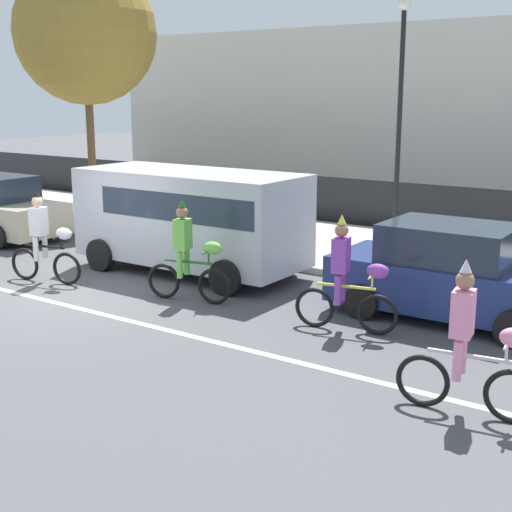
% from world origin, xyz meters
% --- Properties ---
extents(ground_plane, '(80.00, 80.00, 0.00)m').
position_xyz_m(ground_plane, '(0.00, 0.00, 0.00)').
color(ground_plane, '#4C4C4F').
extents(road_centre_line, '(36.00, 0.14, 0.01)m').
position_xyz_m(road_centre_line, '(0.00, -0.50, 0.00)').
color(road_centre_line, beige).
rests_on(road_centre_line, ground).
extents(sidewalk_curb, '(60.00, 5.00, 0.15)m').
position_xyz_m(sidewalk_curb, '(0.00, 6.50, 0.07)').
color(sidewalk_curb, '#ADAAA3').
rests_on(sidewalk_curb, ground).
extents(fence_line, '(40.00, 0.08, 1.40)m').
position_xyz_m(fence_line, '(0.00, 9.40, 0.70)').
color(fence_line, black).
rests_on(fence_line, ground).
extents(building_backdrop, '(28.00, 8.00, 6.04)m').
position_xyz_m(building_backdrop, '(2.18, 18.00, 3.02)').
color(building_backdrop, beige).
rests_on(building_backdrop, ground).
extents(parade_cyclist_zebra, '(1.70, 0.55, 1.92)m').
position_xyz_m(parade_cyclist_zebra, '(-1.03, 0.37, 0.84)').
color(parade_cyclist_zebra, black).
rests_on(parade_cyclist_zebra, ground).
extents(parade_cyclist_lime, '(1.70, 0.56, 1.92)m').
position_xyz_m(parade_cyclist_lime, '(2.23, 0.99, 0.84)').
color(parade_cyclist_lime, black).
rests_on(parade_cyclist_lime, ground).
extents(parade_cyclist_purple, '(1.70, 0.55, 1.92)m').
position_xyz_m(parade_cyclist_purple, '(5.41, 1.13, 0.84)').
color(parade_cyclist_purple, black).
rests_on(parade_cyclist_purple, ground).
extents(parade_cyclist_pink, '(1.71, 0.52, 1.92)m').
position_xyz_m(parade_cyclist_pink, '(8.04, -0.79, 0.84)').
color(parade_cyclist_pink, black).
rests_on(parade_cyclist_pink, ground).
extents(parked_van_silver, '(5.00, 2.22, 2.18)m').
position_xyz_m(parked_van_silver, '(0.93, 2.70, 1.28)').
color(parked_van_silver, silver).
rests_on(parked_van_silver, ground).
extents(parked_car_navy, '(4.10, 1.92, 1.64)m').
position_xyz_m(parked_car_navy, '(6.57, 2.73, 0.78)').
color(parked_car_navy, navy).
rests_on(parked_car_navy, ground).
extents(street_lamp_post, '(0.36, 0.36, 5.86)m').
position_xyz_m(street_lamp_post, '(3.34, 7.69, 3.99)').
color(street_lamp_post, black).
rests_on(street_lamp_post, sidewalk_curb).
extents(street_tree_near_lamp, '(4.27, 4.27, 7.51)m').
position_xyz_m(street_tree_near_lamp, '(-6.37, 6.64, 5.51)').
color(street_tree_near_lamp, brown).
rests_on(street_tree_near_lamp, sidewalk_curb).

